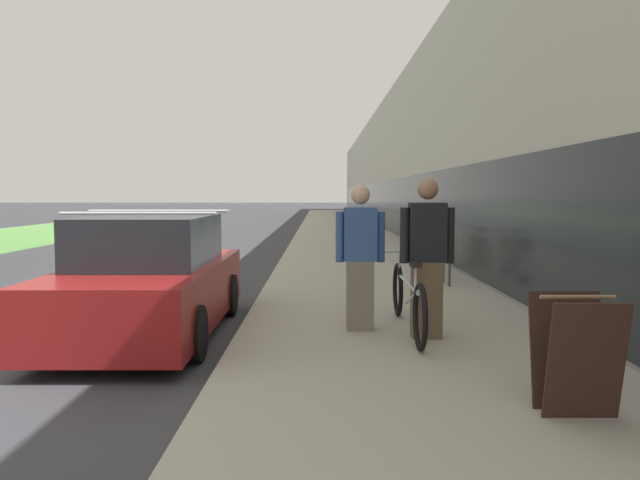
% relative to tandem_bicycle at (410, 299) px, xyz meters
% --- Properties ---
extents(sidewalk_slab, '(3.95, 70.00, 0.13)m').
position_rel_tandem_bicycle_xyz_m(sidewalk_slab, '(-0.07, 18.94, -0.45)').
color(sidewalk_slab, '#A39E8E').
rests_on(sidewalk_slab, ground).
extents(storefront_facade, '(10.01, 70.00, 6.21)m').
position_rel_tandem_bicycle_xyz_m(storefront_facade, '(6.94, 26.94, 2.59)').
color(storefront_facade, '#BCB7AD').
rests_on(storefront_facade, ground).
extents(lawn_strip, '(6.51, 70.00, 0.03)m').
position_rel_tandem_bicycle_xyz_m(lawn_strip, '(-13.60, 22.94, -0.49)').
color(lawn_strip, '#5B9347').
rests_on(lawn_strip, ground).
extents(tandem_bicycle, '(0.52, 2.59, 0.90)m').
position_rel_tandem_bicycle_xyz_m(tandem_bicycle, '(0.00, 0.00, 0.00)').
color(tandem_bicycle, black).
rests_on(tandem_bicycle, sidewalk_slab).
extents(person_rider, '(0.62, 0.24, 1.82)m').
position_rel_tandem_bicycle_xyz_m(person_rider, '(0.17, -0.33, 0.53)').
color(person_rider, brown).
rests_on(person_rider, sidewalk_slab).
extents(person_bystander, '(0.59, 0.23, 1.74)m').
position_rel_tandem_bicycle_xyz_m(person_bystander, '(-0.57, 0.08, 0.49)').
color(person_bystander, '#756B5B').
rests_on(person_bystander, sidewalk_slab).
extents(bike_rack_hoop, '(0.05, 0.60, 0.84)m').
position_rel_tandem_bicycle_xyz_m(bike_rack_hoop, '(1.24, 3.85, 0.13)').
color(bike_rack_hoop, '#4C4C51').
rests_on(bike_rack_hoop, sidewalk_slab).
extents(cruiser_bike_nearest, '(0.52, 1.78, 0.95)m').
position_rel_tandem_bicycle_xyz_m(cruiser_bike_nearest, '(1.14, 4.73, 0.02)').
color(cruiser_bike_nearest, black).
rests_on(cruiser_bike_nearest, sidewalk_slab).
extents(cruiser_bike_middle, '(0.52, 1.77, 0.87)m').
position_rel_tandem_bicycle_xyz_m(cruiser_bike_middle, '(1.31, 6.78, -0.02)').
color(cruiser_bike_middle, black).
rests_on(cruiser_bike_middle, sidewalk_slab).
extents(sandwich_board_sign, '(0.56, 0.56, 0.90)m').
position_rel_tandem_bicycle_xyz_m(sandwich_board_sign, '(0.86, -2.80, 0.07)').
color(sandwich_board_sign, '#331E19').
rests_on(sandwich_board_sign, sidewalk_slab).
extents(parked_sedan_curbside, '(1.82, 4.17, 1.56)m').
position_rel_tandem_bicycle_xyz_m(parked_sedan_curbside, '(-3.17, 0.34, 0.17)').
color(parked_sedan_curbside, maroon).
rests_on(parked_sedan_curbside, ground).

